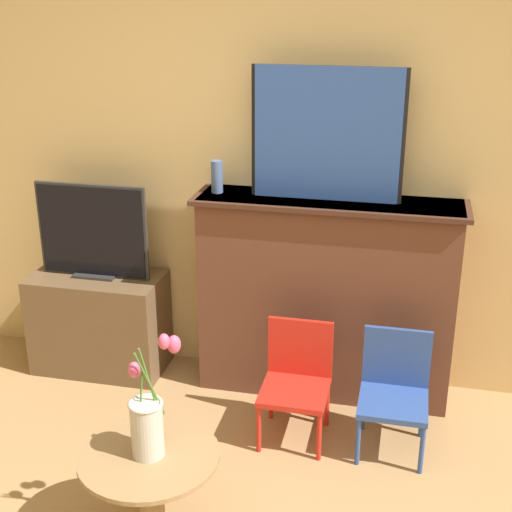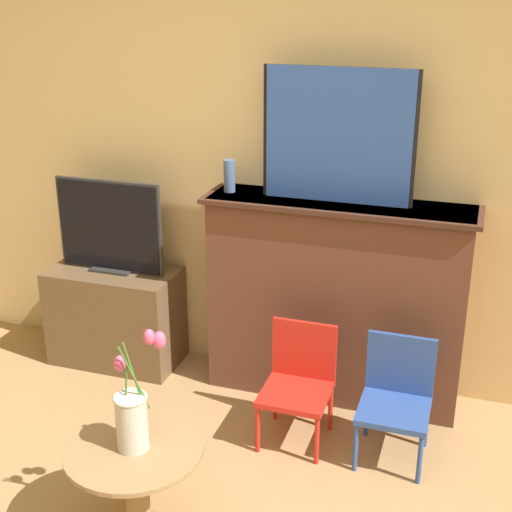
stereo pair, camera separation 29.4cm
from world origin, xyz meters
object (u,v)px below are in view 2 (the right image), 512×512
at_px(painting, 338,136).
at_px(tv_monitor, 109,228).
at_px(vase_tulips, 133,413).
at_px(chair_blue, 396,394).
at_px(chair_red, 299,379).

xyz_separation_m(painting, tv_monitor, (-1.32, -0.06, -0.61)).
relative_size(tv_monitor, vase_tulips, 1.31).
bearing_deg(chair_blue, vase_tulips, -134.40).
xyz_separation_m(painting, vase_tulips, (-0.48, -1.41, -0.86)).
bearing_deg(vase_tulips, chair_red, 65.22).
distance_m(painting, vase_tulips, 1.72).
bearing_deg(painting, chair_red, -96.37).
distance_m(tv_monitor, vase_tulips, 1.61).
xyz_separation_m(chair_red, chair_blue, (0.49, 0.01, 0.00)).
relative_size(painting, tv_monitor, 1.20).
bearing_deg(chair_red, chair_blue, 0.81).
distance_m(painting, chair_red, 1.25).
xyz_separation_m(painting, chair_red, (-0.05, -0.47, -1.15)).
distance_m(chair_red, vase_tulips, 1.07).
bearing_deg(tv_monitor, painting, 2.43).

